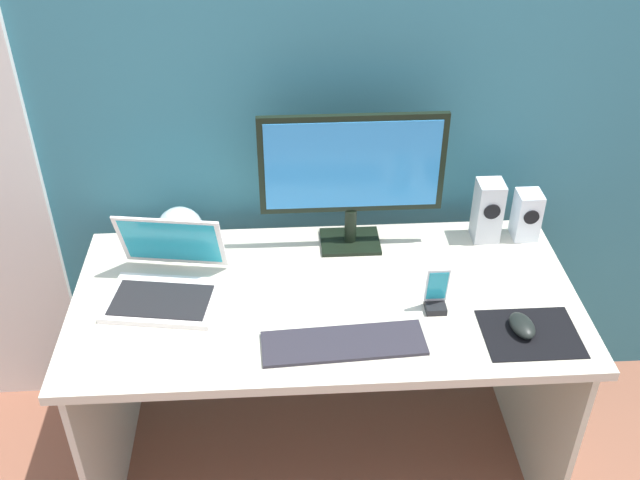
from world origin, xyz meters
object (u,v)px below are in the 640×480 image
object	(u,v)px
speaker_near_monitor	(488,211)
fishbowl	(180,230)
speaker_right	(527,215)
monitor	(352,173)
phone_in_dock	(436,295)
laptop	(165,280)
keyboard_external	(344,343)
mouse	(522,326)

from	to	relation	value
speaker_near_monitor	fishbowl	size ratio (longest dim) A/B	1.38
speaker_right	speaker_near_monitor	size ratio (longest dim) A/B	0.79
monitor	phone_in_dock	size ratio (longest dim) A/B	3.86
fishbowl	laptop	bearing A→B (deg)	-96.35
laptop	speaker_right	bearing A→B (deg)	11.31
keyboard_external	mouse	size ratio (longest dim) A/B	4.21
speaker_right	phone_in_dock	distance (m)	0.47
monitor	speaker_right	world-z (taller)	monitor
monitor	speaker_right	distance (m)	0.57
monitor	phone_in_dock	distance (m)	0.43
speaker_near_monitor	laptop	distance (m)	0.98
monitor	fishbowl	xyz separation A→B (m)	(-0.51, 0.00, -0.18)
speaker_right	keyboard_external	world-z (taller)	speaker_right
monitor	fishbowl	size ratio (longest dim) A/B	3.78
monitor	phone_in_dock	world-z (taller)	monitor
speaker_right	speaker_near_monitor	bearing A→B (deg)	179.97
laptop	fishbowl	size ratio (longest dim) A/B	2.39
mouse	phone_in_dock	xyz separation A→B (m)	(-0.21, 0.10, 0.03)
laptop	mouse	bearing A→B (deg)	-13.06
fishbowl	mouse	world-z (taller)	fishbowl
mouse	speaker_near_monitor	bearing A→B (deg)	81.69
monitor	phone_in_dock	bearing A→B (deg)	-57.86
speaker_near_monitor	fishbowl	distance (m)	0.93
speaker_right	keyboard_external	distance (m)	0.76
laptop	keyboard_external	bearing A→B (deg)	-26.95
keyboard_external	monitor	bearing A→B (deg)	79.46
speaker_near_monitor	phone_in_dock	xyz separation A→B (m)	(-0.22, -0.33, -0.05)
speaker_near_monitor	phone_in_dock	distance (m)	0.40
mouse	monitor	bearing A→B (deg)	126.46
speaker_right	phone_in_dock	world-z (taller)	speaker_right
monitor	mouse	xyz separation A→B (m)	(0.41, -0.43, -0.23)
laptop	fishbowl	xyz separation A→B (m)	(0.02, 0.21, 0.02)
speaker_right	fishbowl	distance (m)	1.05
monitor	laptop	size ratio (longest dim) A/B	1.58
laptop	phone_in_dock	world-z (taller)	laptop
keyboard_external	phone_in_dock	world-z (taller)	phone_in_dock
fishbowl	monitor	bearing A→B (deg)	-0.32
phone_in_dock	mouse	bearing A→B (deg)	-26.60
fishbowl	phone_in_dock	size ratio (longest dim) A/B	1.02
laptop	keyboard_external	world-z (taller)	laptop
laptop	keyboard_external	xyz separation A→B (m)	(0.48, -0.24, -0.04)
fishbowl	keyboard_external	bearing A→B (deg)	-44.94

